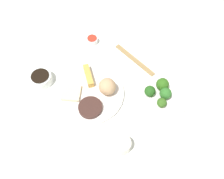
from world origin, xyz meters
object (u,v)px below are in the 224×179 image
soy_sauce_bowl (41,79)px  main_plate (90,93)px  teacup (122,145)px  broccoli_plate (161,98)px  sauce_ramekin_sweet_and_sour (92,40)px  chopsticks_pair (135,60)px

soy_sauce_bowl → main_plate: bearing=-28.6°
teacup → broccoli_plate: bearing=39.8°
main_plate → soy_sauce_bowl: soy_sauce_bowl is taller
sauce_ramekin_sweet_and_sour → chopsticks_pair: (0.18, -0.15, -0.01)m
soy_sauce_bowl → teacup: size_ratio=1.50×
main_plate → teacup: teacup is taller
main_plate → sauce_ramekin_sweet_and_sour: size_ratio=5.23×
broccoli_plate → soy_sauce_bowl: (-0.49, 0.19, 0.01)m
teacup → chopsticks_pair: 0.42m
sauce_ramekin_sweet_and_sour → chopsticks_pair: bearing=-40.8°
teacup → sauce_ramekin_sweet_and_sour: bearing=93.0°
main_plate → broccoli_plate: (0.29, -0.08, -0.00)m
main_plate → broccoli_plate: main_plate is taller
broccoli_plate → teacup: teacup is taller
chopsticks_pair → soy_sauce_bowl: bearing=-175.5°
broccoli_plate → soy_sauce_bowl: soy_sauce_bowl is taller
soy_sauce_bowl → sauce_ramekin_sweet_and_sour: (0.25, 0.19, -0.01)m
soy_sauce_bowl → sauce_ramekin_sweet_and_sour: soy_sauce_bowl is taller
main_plate → teacup: 0.27m
sauce_ramekin_sweet_and_sour → teacup: size_ratio=0.89×
chopsticks_pair → main_plate: bearing=-148.8°
sauce_ramekin_sweet_and_sour → soy_sauce_bowl: bearing=-143.7°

